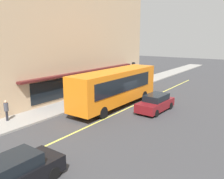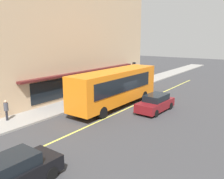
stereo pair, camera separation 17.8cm
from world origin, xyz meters
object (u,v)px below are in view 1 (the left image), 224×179
Objects in this scene: pedestrian_at_corner at (6,109)px; car_black at (14,174)px; car_maroon at (155,103)px; pedestrian_by_curb at (124,81)px; bus at (116,86)px; traffic_light at (134,68)px.

car_black is at bearing -119.53° from pedestrian_at_corner.
car_maroon is 12.43m from pedestrian_at_corner.
pedestrian_at_corner is at bearing 176.95° from pedestrian_by_curb.
car_black is 2.65× the size of pedestrian_at_corner.
pedestrian_at_corner is (-8.57, 4.44, -0.86)m from bus.
pedestrian_by_curb is (7.22, 3.60, -0.92)m from bus.
bus is 9.69m from pedestrian_at_corner.
pedestrian_by_curb is at bearing 26.49° from bus.
pedestrian_at_corner is at bearing 152.61° from bus.
pedestrian_at_corner reaches higher than pedestrian_by_curb.
pedestrian_at_corner reaches higher than car_maroon.
pedestrian_by_curb reaches higher than car_black.
traffic_light is (8.66, 3.09, 0.55)m from bus.
traffic_light is at bearing -19.55° from pedestrian_by_curb.
bus is 2.55× the size of car_maroon.
bus is 3.48× the size of traffic_light.
pedestrian_at_corner is 1.06× the size of pedestrian_by_curb.
car_maroon is (0.77, -3.74, -1.24)m from bus.
traffic_light is 0.73× the size of car_maroon.
car_maroon is 9.78m from pedestrian_by_curb.
pedestrian_by_curb is at bearing 19.34° from car_black.
bus is at bearing 101.62° from car_maroon.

